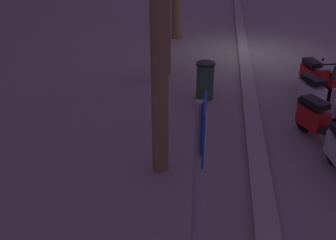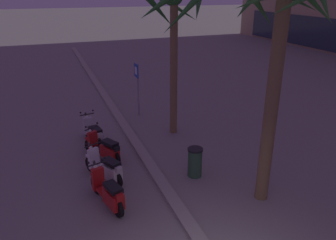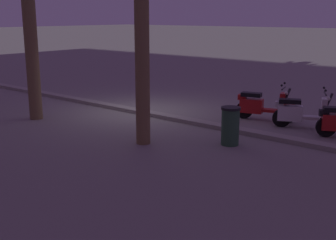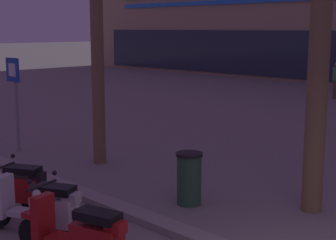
{
  "view_description": "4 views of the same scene",
  "coord_description": "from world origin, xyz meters",
  "views": [
    {
      "loc": [
        -13.81,
        1.06,
        3.94
      ],
      "look_at": [
        -7.93,
        1.85,
        1.06
      ],
      "focal_mm": 42.26,
      "sensor_mm": 36.0,
      "label": 1
    },
    {
      "loc": [
        4.05,
        -2.62,
        5.55
      ],
      "look_at": [
        -5.89,
        1.07,
        1.36
      ],
      "focal_mm": 36.07,
      "sensor_mm": 36.0,
      "label": 2
    },
    {
      "loc": [
        -9.74,
        10.31,
        3.11
      ],
      "look_at": [
        -4.13,
        3.53,
        0.99
      ],
      "focal_mm": 46.5,
      "sensor_mm": 36.0,
      "label": 3
    },
    {
      "loc": [
        1.7,
        -5.13,
        3.13
      ],
      "look_at": [
        -6.1,
        2.59,
        1.17
      ],
      "focal_mm": 54.99,
      "sensor_mm": 36.0,
      "label": 4
    }
  ],
  "objects": [
    {
      "name": "palm_tree_near_sign",
      "position": [
        -2.59,
        2.68,
        4.6
      ],
      "size": [
        2.65,
        2.65,
        6.05
      ],
      "color": "olive",
      "rests_on": "ground"
    },
    {
      "name": "scooter_red_second_in_line",
      "position": [
        -6.36,
        -1.07,
        0.44
      ],
      "size": [
        1.66,
        1.0,
        1.17
      ],
      "color": "black",
      "rests_on": "ground"
    },
    {
      "name": "scooter_red_mid_front",
      "position": [
        -3.69,
        -1.45,
        0.45
      ],
      "size": [
        1.81,
        0.76,
        1.17
      ],
      "color": "black",
      "rests_on": "ground"
    },
    {
      "name": "scooter_silver_tail_end",
      "position": [
        -7.7,
        -1.22,
        0.45
      ],
      "size": [
        1.85,
        0.66,
        1.17
      ],
      "color": "black",
      "rests_on": "ground"
    },
    {
      "name": "crossing_sign",
      "position": [
        -10.21,
        1.21,
        1.5
      ],
      "size": [
        0.6,
        0.13,
        2.4
      ],
      "color": "#939399",
      "rests_on": "ground"
    },
    {
      "name": "litter_bin",
      "position": [
        -4.34,
        1.39,
        0.48
      ],
      "size": [
        0.48,
        0.48,
        0.95
      ],
      "color": "#2D5638",
      "rests_on": "ground"
    },
    {
      "name": "scooter_white_mid_rear",
      "position": [
        -5.0,
        -1.28,
        0.45
      ],
      "size": [
        1.69,
        0.94,
        1.17
      ],
      "color": "black",
      "rests_on": "ground"
    },
    {
      "name": "palm_tree_far_corner",
      "position": [
        -7.79,
        2.01,
        4.23
      ],
      "size": [
        2.55,
        2.61,
        5.56
      ],
      "color": "olive",
      "rests_on": "ground"
    }
  ]
}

